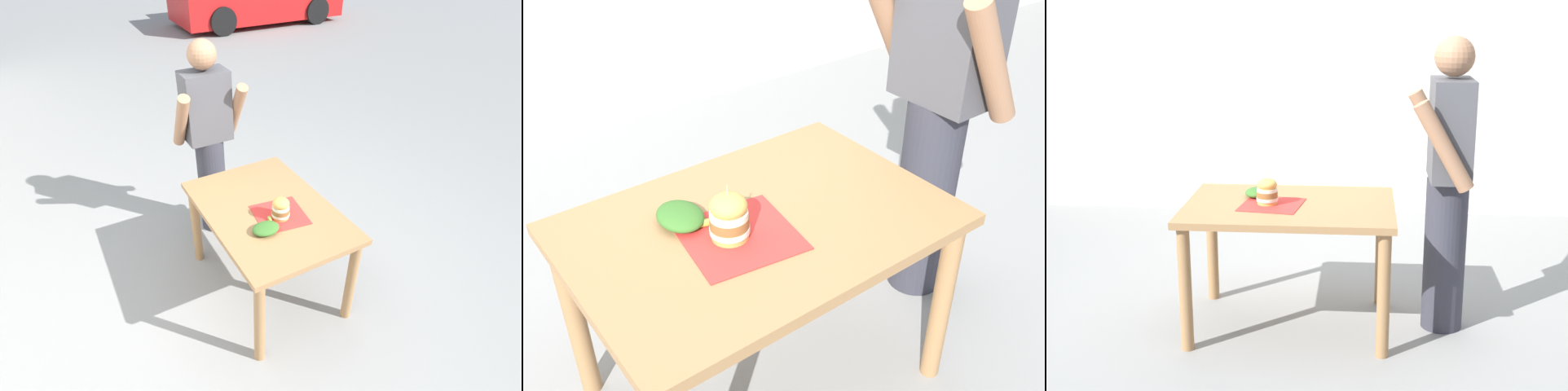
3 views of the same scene
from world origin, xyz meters
The scene contains 7 objects.
ground_plane centered at (0.00, 0.00, 0.00)m, with size 80.00×80.00×0.00m, color gray.
patio_table centered at (0.00, 0.00, 0.63)m, with size 0.83×1.19×0.75m.
serving_paper centered at (0.04, -0.10, 0.75)m, with size 0.33×0.33×0.00m, color red.
sandwich centered at (0.03, -0.12, 0.83)m, with size 0.12×0.12×0.19m.
pickle_spear centered at (-0.06, -0.14, 0.77)m, with size 0.02×0.02×0.07m, color #8EA83D.
side_salad centered at (-0.13, -0.21, 0.78)m, with size 0.18×0.14×0.05m, color #386B28.
diner_across_table centered at (-0.06, 0.89, 0.88)m, with size 0.55×0.35×1.69m.
Camera 2 is at (1.30, -0.89, 1.87)m, focal length 42.00 mm.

